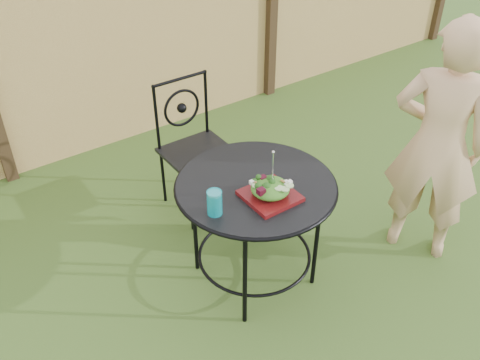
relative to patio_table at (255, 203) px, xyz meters
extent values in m
plane|color=#264315|center=(0.36, -0.17, -0.59)|extent=(60.00, 60.00, 0.00)
cube|color=#E0BB6E|center=(0.36, 2.03, 0.31)|extent=(8.00, 0.05, 1.80)
cube|color=black|center=(1.66, 1.98, 0.36)|extent=(0.09, 0.09, 1.90)
cylinder|color=black|center=(0.00, 0.00, 0.13)|extent=(0.90, 0.90, 0.02)
torus|color=black|center=(0.00, 0.00, 0.12)|extent=(0.92, 0.92, 0.02)
torus|color=black|center=(0.00, 0.00, -0.41)|extent=(0.70, 0.70, 0.02)
cylinder|color=black|center=(0.26, 0.26, -0.23)|extent=(0.03, 0.03, 0.71)
cylinder|color=black|center=(-0.26, 0.26, -0.23)|extent=(0.03, 0.03, 0.71)
cylinder|color=black|center=(-0.26, -0.26, -0.23)|extent=(0.03, 0.03, 0.71)
cylinder|color=black|center=(0.26, -0.26, -0.23)|extent=(0.03, 0.03, 0.71)
cube|color=black|center=(0.12, 0.81, -0.14)|extent=(0.46, 0.46, 0.03)
cylinder|color=black|center=(0.12, 1.02, 0.35)|extent=(0.42, 0.02, 0.02)
torus|color=black|center=(0.12, 1.02, 0.13)|extent=(0.28, 0.02, 0.28)
cylinder|color=black|center=(-0.08, 0.61, -0.37)|extent=(0.02, 0.02, 0.44)
cylinder|color=black|center=(0.32, 0.61, -0.37)|extent=(0.02, 0.02, 0.44)
cylinder|color=black|center=(-0.08, 1.01, -0.37)|extent=(0.02, 0.02, 0.44)
cylinder|color=black|center=(0.32, 1.01, -0.37)|extent=(0.02, 0.02, 0.44)
cylinder|color=black|center=(-0.08, 1.02, 0.11)|extent=(0.02, 0.02, 0.50)
cylinder|color=black|center=(0.32, 1.02, 0.11)|extent=(0.02, 0.02, 0.50)
imported|color=tan|center=(1.06, -0.39, 0.21)|extent=(0.63, 0.69, 1.59)
cube|color=#45090C|center=(-0.01, -0.15, 0.15)|extent=(0.27, 0.27, 0.02)
ellipsoid|color=#235614|center=(-0.01, -0.15, 0.20)|extent=(0.21, 0.21, 0.08)
cylinder|color=silver|center=(0.00, -0.15, 0.33)|extent=(0.01, 0.01, 0.18)
cylinder|color=#0D8C98|center=(-0.33, -0.09, 0.21)|extent=(0.08, 0.08, 0.14)
camera|label=1|loc=(-1.47, -1.92, 1.91)|focal=40.00mm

